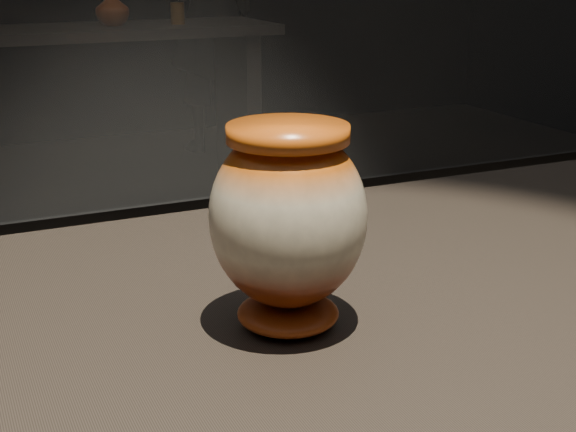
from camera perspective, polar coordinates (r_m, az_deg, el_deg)
name	(u,v)px	position (r m, az deg, el deg)	size (l,w,h in m)	color
main_vase	(288,220)	(0.75, 0.00, -0.26)	(0.17, 0.17, 0.20)	#621F08
back_shelf	(78,81)	(4.19, -14.72, 9.26)	(2.00, 0.60, 0.90)	black
back_vase_mid	(112,8)	(4.18, -12.40, 14.26)	(0.17, 0.17, 0.17)	#621F08
back_vase_right	(178,13)	(4.22, -7.86, 14.09)	(0.07, 0.07, 0.11)	#865613
visitor	(213,10)	(5.28, -5.39, 14.36)	(0.65, 0.43, 1.79)	black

